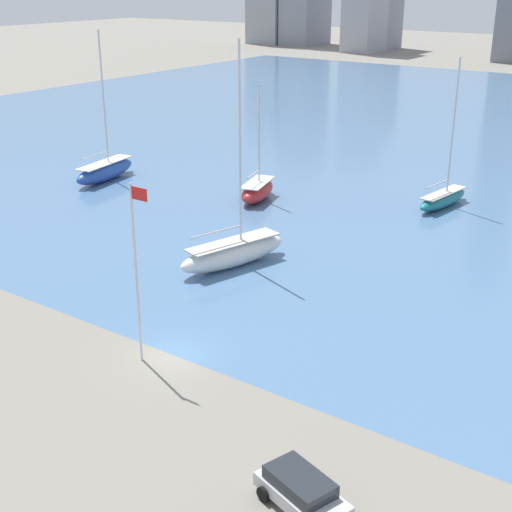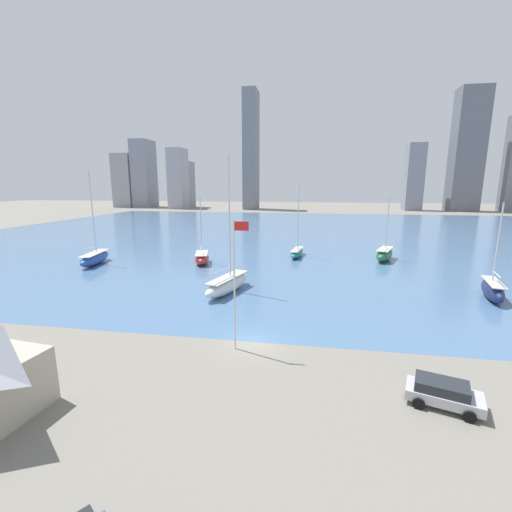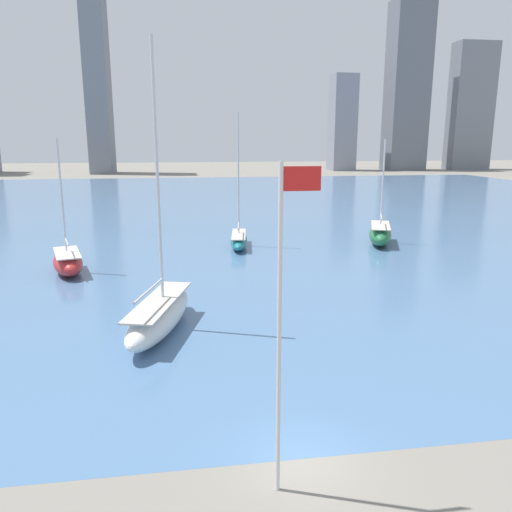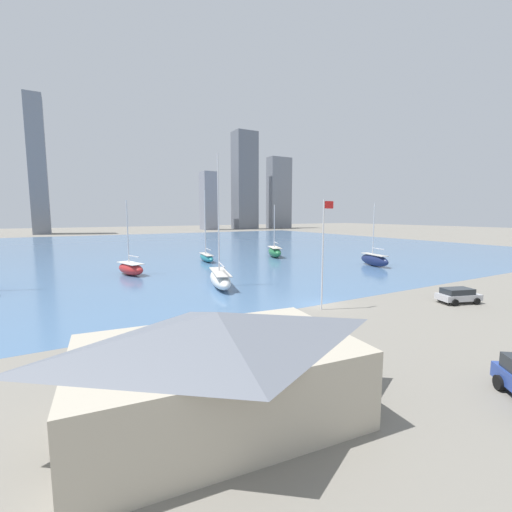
# 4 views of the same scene
# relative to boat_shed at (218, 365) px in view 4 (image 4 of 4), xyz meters

# --- Properties ---
(ground_plane) EXTENTS (500.00, 500.00, 0.00)m
(ground_plane) POSITION_rel_boat_shed_xyz_m (17.04, 12.80, -2.47)
(ground_plane) COLOR gray
(harbor_water) EXTENTS (180.00, 140.00, 0.00)m
(harbor_water) POSITION_rel_boat_shed_xyz_m (17.04, 82.80, -2.47)
(harbor_water) COLOR #4C7099
(harbor_water) RESTS_ON ground_plane
(boat_shed) EXTENTS (12.88, 8.79, 4.94)m
(boat_shed) POSITION_rel_boat_shed_xyz_m (0.00, 0.00, 0.00)
(boat_shed) COLOR #B2A893
(boat_shed) RESTS_ON ground_plane
(flag_pole) EXTENTS (1.24, 0.14, 10.63)m
(flag_pole) POSITION_rel_boat_shed_xyz_m (15.93, 11.36, 3.33)
(flag_pole) COLOR silver
(flag_pole) RESTS_ON ground_plane
(distant_city_skyline) EXTENTS (230.10, 23.08, 63.04)m
(distant_city_skyline) POSITION_rel_boat_shed_xyz_m (8.65, 182.20, 20.39)
(distant_city_skyline) COLOR #8E939E
(distant_city_skyline) RESTS_ON ground_plane
(sailboat_red) EXTENTS (4.04, 6.86, 11.31)m
(sailboat_red) POSITION_rel_boat_shed_xyz_m (3.27, 40.87, -1.44)
(sailboat_red) COLOR #B72828
(sailboat_red) RESTS_ON harbor_water
(sailboat_white) EXTENTS (4.79, 9.84, 16.77)m
(sailboat_white) POSITION_rel_boat_shed_xyz_m (11.57, 25.93, -1.35)
(sailboat_white) COLOR white
(sailboat_white) RESTS_ON harbor_water
(sailboat_navy) EXTENTS (3.45, 7.72, 11.28)m
(sailboat_navy) POSITION_rel_boat_shed_xyz_m (42.97, 28.65, -1.33)
(sailboat_navy) COLOR #19234C
(sailboat_navy) RESTS_ON harbor_water
(sailboat_green) EXTENTS (5.00, 8.05, 11.32)m
(sailboat_green) POSITION_rel_boat_shed_xyz_m (34.61, 48.65, -1.32)
(sailboat_green) COLOR #236B3D
(sailboat_green) RESTS_ON harbor_water
(sailboat_teal) EXTENTS (2.81, 8.15, 13.97)m
(sailboat_teal) POSITION_rel_boat_shed_xyz_m (19.05, 49.44, -1.58)
(sailboat_teal) COLOR #1E757F
(sailboat_teal) RESTS_ON harbor_water
(parked_wagon_silver) EXTENTS (4.62, 3.19, 1.57)m
(parked_wagon_silver) POSITION_rel_boat_shed_xyz_m (29.96, 6.22, -1.61)
(parked_wagon_silver) COLOR #B7B7BC
(parked_wagon_silver) RESTS_ON ground_plane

